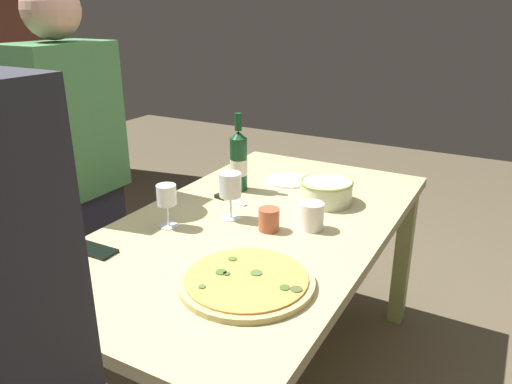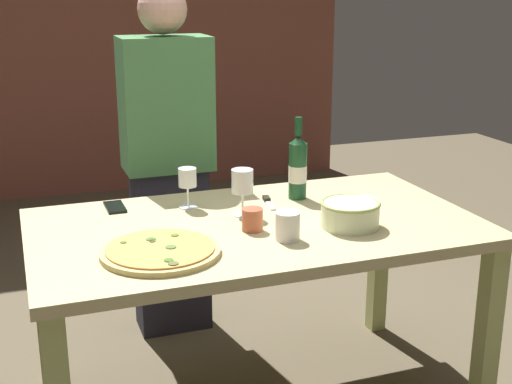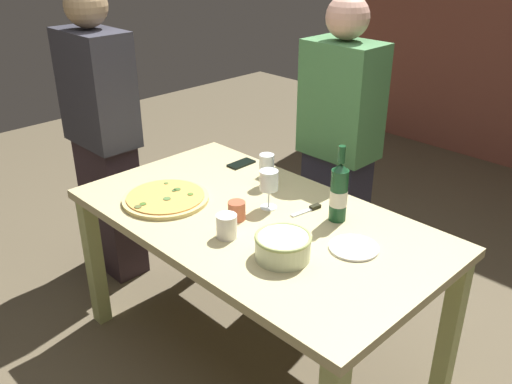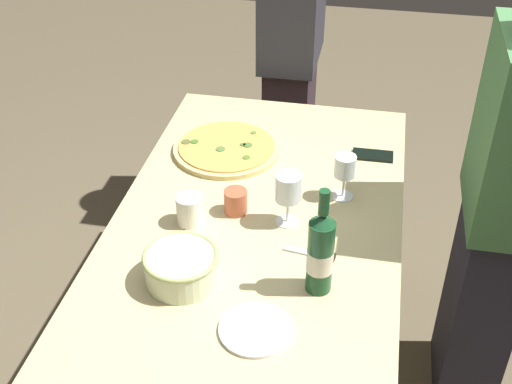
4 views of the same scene
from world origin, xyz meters
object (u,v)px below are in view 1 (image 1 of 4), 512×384
object	(u,v)px
pizza_knife	(226,199)
dining_table	(256,244)
cup_ceramic	(312,216)
wine_glass_near_pizza	(167,198)
cell_phone	(95,250)
wine_glass_by_bottle	(230,186)
side_plate	(288,181)
person_host	(76,187)
cup_amber	(269,219)
pizza	(247,281)
wine_bottle	(239,161)
serving_bowl	(326,190)

from	to	relation	value
pizza_knife	dining_table	bearing A→B (deg)	-121.13
dining_table	cup_ceramic	distance (m)	0.25
wine_glass_near_pizza	cell_phone	size ratio (longest dim) A/B	1.08
cup_ceramic	wine_glass_near_pizza	bearing A→B (deg)	116.58
wine_glass_by_bottle	side_plate	xyz separation A→B (m)	(0.47, -0.01, -0.12)
cup_ceramic	person_host	distance (m)	0.97
cup_amber	wine_glass_near_pizza	bearing A→B (deg)	114.15
pizza	wine_bottle	world-z (taller)	wine_bottle
cup_ceramic	person_host	bearing A→B (deg)	101.36
pizza	side_plate	bearing A→B (deg)	17.93
wine_glass_near_pizza	wine_glass_by_bottle	distance (m)	0.23
cup_amber	person_host	size ratio (longest dim) A/B	0.05
dining_table	pizza	world-z (taller)	pizza
dining_table	pizza_knife	world-z (taller)	pizza_knife
dining_table	wine_glass_by_bottle	world-z (taller)	wine_glass_by_bottle
wine_glass_near_pizza	side_plate	world-z (taller)	wine_glass_near_pizza
pizza	cell_phone	distance (m)	0.53
dining_table	side_plate	size ratio (longest dim) A/B	8.35
cell_phone	cup_amber	bearing A→B (deg)	134.35
wine_glass_near_pizza	pizza_knife	bearing A→B (deg)	-8.83
cup_amber	pizza_knife	xyz separation A→B (m)	(0.16, 0.28, -0.03)
pizza	cell_phone	world-z (taller)	pizza
pizza_knife	person_host	bearing A→B (deg)	116.65
cup_amber	pizza_knife	bearing A→B (deg)	59.52
wine_glass_by_bottle	cup_ceramic	world-z (taller)	wine_glass_by_bottle
cup_ceramic	dining_table	bearing A→B (deg)	101.38
serving_bowl	cup_ceramic	size ratio (longest dim) A/B	2.18
serving_bowl	person_host	size ratio (longest dim) A/B	0.13
wine_glass_near_pizza	cell_phone	world-z (taller)	wine_glass_near_pizza
side_plate	pizza_knife	size ratio (longest dim) A/B	1.22
wine_glass_near_pizza	side_plate	xyz separation A→B (m)	(0.63, -0.17, -0.10)
dining_table	pizza	xyz separation A→B (m)	(-0.39, -0.18, 0.10)
dining_table	pizza	size ratio (longest dim) A/B	4.14
wine_bottle	wine_glass_near_pizza	size ratio (longest dim) A/B	2.11
wine_glass_near_pizza	person_host	distance (m)	0.50
cell_phone	person_host	distance (m)	0.51
wine_glass_near_pizza	wine_glass_by_bottle	size ratio (longest dim) A/B	0.89
wine_glass_near_pizza	wine_bottle	bearing A→B (deg)	-3.64
wine_bottle	wine_glass_near_pizza	bearing A→B (deg)	176.36
cup_amber	person_host	xyz separation A→B (m)	(-0.11, 0.83, 0.01)
side_plate	person_host	distance (m)	0.90
cup_ceramic	serving_bowl	bearing A→B (deg)	10.52
wine_glass_by_bottle	cell_phone	size ratio (longest dim) A/B	1.22
pizza_knife	pizza	bearing A→B (deg)	-142.79
wine_bottle	pizza	bearing A→B (deg)	-147.62
cup_amber	cell_phone	bearing A→B (deg)	135.13
wine_bottle	wine_glass_by_bottle	distance (m)	0.30
wine_glass_by_bottle	pizza_knife	size ratio (longest dim) A/B	1.12
pizza	cup_amber	world-z (taller)	cup_amber
pizza	serving_bowl	xyz separation A→B (m)	(0.69, 0.03, 0.04)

